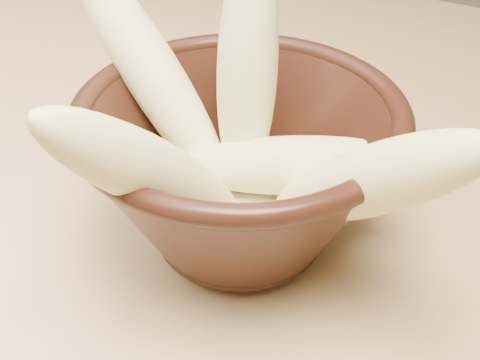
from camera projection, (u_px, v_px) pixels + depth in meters
name	position (u px, v px, depth m)	size (l,w,h in m)	color
table	(382.00, 242.00, 0.62)	(1.20, 0.80, 0.75)	tan
bowl	(240.00, 168.00, 0.46)	(0.22, 0.22, 0.12)	black
milk_puddle	(240.00, 202.00, 0.48)	(0.13, 0.13, 0.02)	#FFF0CD
banana_upright	(247.00, 70.00, 0.45)	(0.04, 0.04, 0.17)	#E4DA87
banana_left	(150.00, 70.00, 0.47)	(0.04, 0.04, 0.20)	#E4DA87
banana_right	(368.00, 181.00, 0.38)	(0.04, 0.04, 0.19)	#E4DA87
banana_across	(299.00, 165.00, 0.46)	(0.04, 0.04, 0.17)	#E4DA87
banana_front	(151.00, 173.00, 0.38)	(0.04, 0.04, 0.19)	#E4DA87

